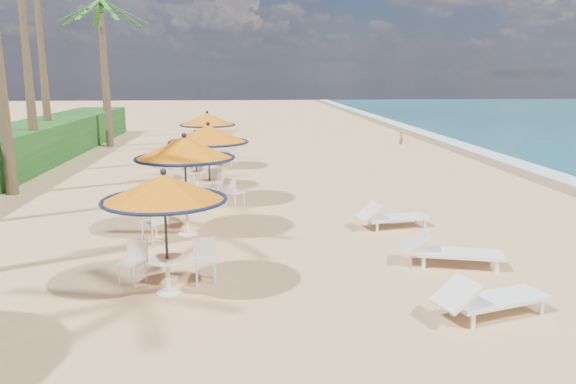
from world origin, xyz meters
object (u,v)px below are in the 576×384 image
object	(u,v)px
station_0	(165,199)
station_4	(208,126)
station_3	(193,146)
lounger_mid	(448,250)
station_2	(209,144)
lounger_far	(390,216)
lounger_near	(488,298)
station_1	(181,158)

from	to	relation	value
station_0	station_4	bearing A→B (deg)	90.31
station_3	lounger_mid	xyz separation A→B (m)	(6.25, -9.05, -1.21)
station_2	lounger_far	bearing A→B (deg)	-33.08
station_3	station_4	world-z (taller)	station_4
station_3	lounger_near	size ratio (longest dim) A/B	0.97
station_2	station_3	bearing A→B (deg)	105.28
lounger_mid	lounger_far	xyz separation A→B (m)	(-0.47, 3.14, -0.03)
lounger_far	station_1	bearing A→B (deg)	171.28
station_3	station_2	bearing A→B (deg)	-74.72
lounger_near	station_4	bearing A→B (deg)	92.32
station_1	station_0	bearing A→B (deg)	-88.48
station_1	station_2	size ratio (longest dim) A/B	1.01
lounger_far	station_3	bearing A→B (deg)	123.56
station_3	station_4	xyz separation A→B (m)	(0.25, 4.46, 0.30)
station_1	lounger_far	distance (m)	5.81
lounger_near	station_1	bearing A→B (deg)	118.68
station_4	station_1	bearing A→B (deg)	-90.15
station_1	station_3	size ratio (longest dim) A/B	1.24
station_1	lounger_mid	distance (m)	6.91
lounger_far	station_4	bearing A→B (deg)	107.26
station_0	station_1	distance (m)	4.01
lounger_near	lounger_far	bearing A→B (deg)	74.79
station_3	lounger_mid	distance (m)	11.07
station_2	station_1	bearing A→B (deg)	-97.97
lounger_mid	lounger_far	size ratio (longest dim) A/B	1.08
station_1	station_4	bearing A→B (deg)	89.85
station_2	station_4	distance (m)	7.10
station_3	lounger_mid	size ratio (longest dim) A/B	0.96
station_4	lounger_mid	size ratio (longest dim) A/B	1.14
station_3	station_1	bearing A→B (deg)	-87.88
lounger_mid	station_3	bearing A→B (deg)	139.52
station_1	station_4	xyz separation A→B (m)	(0.03, 10.57, -0.17)
station_0	lounger_far	size ratio (longest dim) A/B	1.17
station_0	station_3	world-z (taller)	station_0
lounger_mid	lounger_far	distance (m)	3.17
station_2	lounger_near	xyz separation A→B (m)	(5.26, -9.07, -1.59)
station_4	lounger_near	distance (m)	17.20
station_2	station_0	bearing A→B (deg)	-92.92
station_4	lounger_near	size ratio (longest dim) A/B	1.16
station_0	station_1	xyz separation A→B (m)	(-0.11, 4.00, 0.18)
station_1	station_3	world-z (taller)	station_1
station_0	station_3	size ratio (longest dim) A/B	1.13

